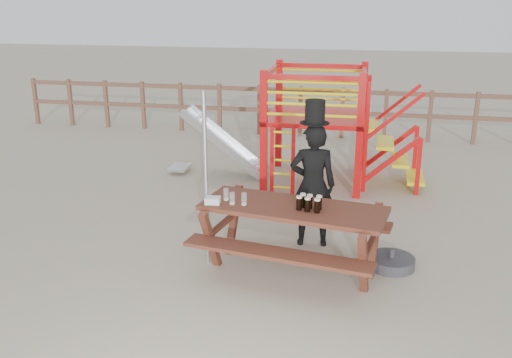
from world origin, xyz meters
The scene contains 10 objects.
ground centered at (0.00, 0.00, 0.00)m, with size 60.00×60.00×0.00m, color tan.
back_fence centered at (0.00, 7.00, 0.74)m, with size 15.09×0.09×1.20m.
playground_fort centered at (0.12, 3.58, 1.07)m, with size 4.71×1.84×2.10m.
picnic_table centered at (0.30, -0.07, 0.54)m, with size 2.43×1.87×0.85m.
man_with_hat centered at (0.45, 0.78, 0.89)m, with size 0.67×0.49×2.00m.
metal_pole centered at (-0.78, -0.07, 1.11)m, with size 0.05×0.05×2.21m, color #B2B2B7.
parasol_base centered at (1.52, 0.27, 0.07)m, with size 0.59×0.59×0.25m.
paper_bag centered at (-0.67, -0.17, 0.89)m, with size 0.18×0.14×0.08m, color white.
stout_pints centered at (0.50, -0.15, 0.94)m, with size 0.30×0.22×0.17m.
empty_glasses centered at (-0.42, -0.10, 0.92)m, with size 0.32×0.19×0.15m.
Camera 1 is at (1.13, -6.43, 3.28)m, focal length 40.00 mm.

